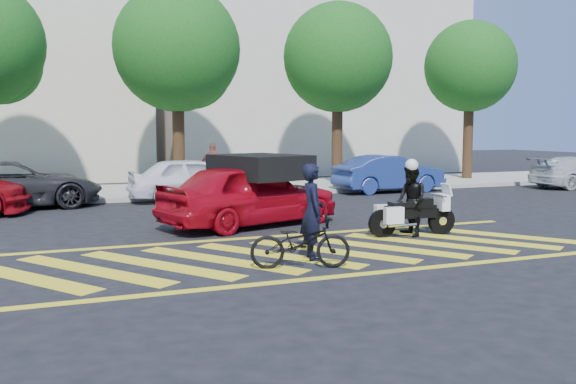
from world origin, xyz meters
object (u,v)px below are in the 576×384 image
object	(u,v)px
parked_right	(389,174)
bicycle	(300,242)
officer_bike	(312,212)
police_motorcycle	(411,214)
red_convertible	(250,194)
parked_mid_left	(13,185)
officer_moto	(411,201)
parked_mid_right	(193,179)

from	to	relation	value
parked_right	bicycle	bearing A→B (deg)	139.53
officer_bike	bicycle	xyz separation A→B (m)	(-0.47, -0.57, -0.42)
officer_bike	police_motorcycle	distance (m)	3.35
red_convertible	parked_mid_left	size ratio (longest dim) A/B	0.90
parked_right	red_convertible	bearing A→B (deg)	124.95
officer_moto	parked_mid_left	distance (m)	11.80
officer_bike	red_convertible	xyz separation A→B (m)	(0.14, 4.06, -0.09)
red_convertible	police_motorcycle	bearing A→B (deg)	-150.56
police_motorcycle	parked_mid_right	world-z (taller)	parked_mid_right
officer_moto	bicycle	bearing A→B (deg)	-55.20
bicycle	red_convertible	distance (m)	4.69
officer_moto	red_convertible	bearing A→B (deg)	-127.96
police_motorcycle	officer_moto	world-z (taller)	officer_moto
parked_mid_left	parked_right	distance (m)	12.79
officer_bike	parked_mid_right	bearing A→B (deg)	9.49
bicycle	parked_mid_right	bearing A→B (deg)	13.09
police_motorcycle	red_convertible	distance (m)	3.90
officer_bike	bicycle	distance (m)	0.86
officer_bike	officer_moto	distance (m)	3.32
parked_mid_left	parked_right	size ratio (longest dim) A/B	1.20
red_convertible	parked_mid_left	world-z (taller)	red_convertible
officer_moto	parked_mid_right	xyz separation A→B (m)	(-2.95, 8.33, -0.07)
bicycle	officer_moto	bearing A→B (deg)	-44.05
red_convertible	parked_right	distance (m)	9.25
officer_moto	red_convertible	xyz separation A→B (m)	(-2.85, 2.63, -0.01)
bicycle	red_convertible	xyz separation A→B (m)	(0.61, 4.64, 0.33)
bicycle	parked_mid_right	world-z (taller)	parked_mid_right
bicycle	parked_right	xyz separation A→B (m)	(7.90, 10.34, 0.25)
officer_moto	parked_mid_right	world-z (taller)	officer_moto
bicycle	parked_right	distance (m)	13.01
police_motorcycle	officer_moto	bearing A→B (deg)	-164.01
bicycle	red_convertible	size ratio (longest dim) A/B	0.37
officer_bike	parked_mid_right	xyz separation A→B (m)	(0.04, 9.76, -0.15)
police_motorcycle	parked_right	xyz separation A→B (m)	(4.42, 8.33, 0.20)
police_motorcycle	officer_moto	xyz separation A→B (m)	(-0.01, -0.00, 0.29)
officer_moto	parked_mid_left	bearing A→B (deg)	-130.16
red_convertible	officer_moto	bearing A→B (deg)	-150.72
police_motorcycle	officer_bike	bearing A→B (deg)	-149.79
police_motorcycle	red_convertible	world-z (taller)	red_convertible
officer_bike	officer_moto	xyz separation A→B (m)	(2.99, 1.43, -0.08)
red_convertible	bicycle	bearing A→B (deg)	154.49
officer_bike	officer_moto	world-z (taller)	officer_bike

